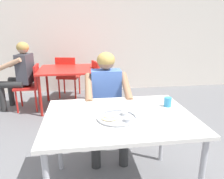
{
  "coord_description": "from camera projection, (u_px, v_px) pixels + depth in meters",
  "views": [
    {
      "loc": [
        -0.21,
        -1.59,
        1.47
      ],
      "look_at": [
        0.06,
        0.3,
        0.9
      ],
      "focal_mm": 34.56,
      "sensor_mm": 36.0,
      "label": 1
    }
  ],
  "objects": [
    {
      "name": "back_wall",
      "position": [
        89.0,
        14.0,
        4.7
      ],
      "size": [
        12.0,
        0.12,
        3.4
      ],
      "primitive_type": "cube",
      "color": "silver",
      "rests_on": "ground"
    },
    {
      "name": "table_foreground",
      "position": [
        119.0,
        123.0,
        1.81
      ],
      "size": [
        1.22,
        0.91,
        0.75
      ],
      "color": "silver",
      "rests_on": "ground"
    },
    {
      "name": "thali_tray",
      "position": [
        117.0,
        118.0,
        1.72
      ],
      "size": [
        0.32,
        0.32,
        0.03
      ],
      "color": "#B7BABF",
      "rests_on": "table_foreground"
    },
    {
      "name": "drinking_cup",
      "position": [
        168.0,
        102.0,
        1.97
      ],
      "size": [
        0.07,
        0.07,
        0.09
      ],
      "color": "#338CBF",
      "rests_on": "table_foreground"
    },
    {
      "name": "chair_foreground",
      "position": [
        105.0,
        107.0,
        2.72
      ],
      "size": [
        0.44,
        0.4,
        0.82
      ],
      "color": "silver",
      "rests_on": "ground"
    },
    {
      "name": "diner_foreground",
      "position": [
        107.0,
        96.0,
        2.45
      ],
      "size": [
        0.5,
        0.56,
        1.19
      ],
      "color": "#333333",
      "rests_on": "ground"
    },
    {
      "name": "table_background_red",
      "position": [
        66.0,
        73.0,
        3.89
      ],
      "size": [
        0.95,
        0.9,
        0.73
      ],
      "color": "red",
      "rests_on": "ground"
    },
    {
      "name": "chair_red_left",
      "position": [
        31.0,
        84.0,
        3.83
      ],
      "size": [
        0.41,
        0.43,
        0.81
      ],
      "color": "red",
      "rests_on": "ground"
    },
    {
      "name": "chair_red_right",
      "position": [
        102.0,
        81.0,
        3.96
      ],
      "size": [
        0.51,
        0.48,
        0.86
      ],
      "color": "red",
      "rests_on": "ground"
    },
    {
      "name": "chair_red_far",
      "position": [
        68.0,
        74.0,
        4.46
      ],
      "size": [
        0.51,
        0.52,
        0.86
      ],
      "color": "red",
      "rests_on": "ground"
    },
    {
      "name": "patron_background",
      "position": [
        20.0,
        70.0,
        3.78
      ],
      "size": [
        0.6,
        0.57,
        1.21
      ],
      "color": "#2D2D2D",
      "rests_on": "ground"
    }
  ]
}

